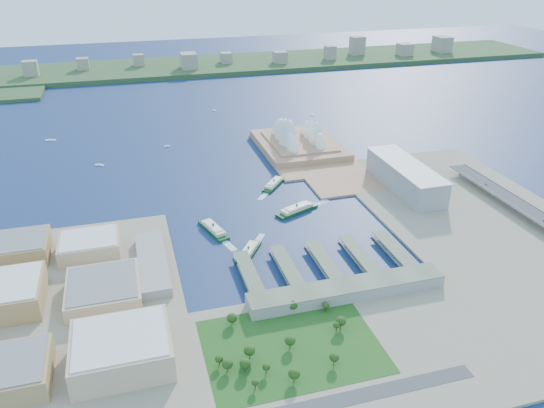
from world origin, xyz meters
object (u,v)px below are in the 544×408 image
object	(u,v)px
ferry_c	(248,250)
car_c	(486,184)
toaster_building	(405,177)
ferry_d	(297,208)
ferry_a	(213,228)
ferry_b	(274,182)
opera_house	(299,131)

from	to	relation	value
ferry_c	car_c	world-z (taller)	car_c
toaster_building	ferry_c	bearing A→B (deg)	-156.86
ferry_d	car_c	world-z (taller)	car_c
ferry_a	ferry_c	world-z (taller)	ferry_a
toaster_building	ferry_b	bearing A→B (deg)	159.62
ferry_b	ferry_c	bearing A→B (deg)	-75.48
opera_house	ferry_d	distance (m)	238.46
ferry_d	toaster_building	bearing A→B (deg)	-105.28
opera_house	ferry_b	xyz separation A→B (m)	(-83.53, -135.55, -26.79)
opera_house	ferry_b	size ratio (longest dim) A/B	3.26
opera_house	toaster_building	bearing A→B (deg)	-65.77
ferry_a	car_c	size ratio (longest dim) A/B	14.12
ferry_c	ferry_b	bearing A→B (deg)	-81.13
toaster_building	ferry_d	world-z (taller)	toaster_building
ferry_a	toaster_building	bearing A→B (deg)	-7.40
ferry_c	car_c	xyz separation A→B (m)	(354.84, 63.62, 10.43)
opera_house	ferry_a	xyz separation A→B (m)	(-192.28, -245.46, -26.55)
ferry_b	ferry_d	bearing A→B (deg)	-47.06
ferry_a	ferry_d	world-z (taller)	ferry_d
toaster_building	ferry_c	size ratio (longest dim) A/B	2.92
ferry_d	car_c	size ratio (longest dim) A/B	14.97
ferry_d	opera_house	bearing A→B (deg)	-42.57
opera_house	car_c	size ratio (longest dim) A/B	44.09
ferry_c	car_c	distance (m)	360.65
toaster_building	ferry_b	world-z (taller)	toaster_building
opera_house	car_c	xyz separation A→B (m)	(191.00, -244.89, -16.56)
ferry_b	ferry_c	xyz separation A→B (m)	(-80.32, -172.96, -0.20)
ferry_b	car_c	distance (m)	295.68
toaster_building	car_c	bearing A→B (deg)	-23.96
opera_house	toaster_building	xyz separation A→B (m)	(90.00, -200.00, -11.50)
ferry_a	ferry_b	size ratio (longest dim) A/B	1.05
toaster_building	ferry_a	bearing A→B (deg)	-170.85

